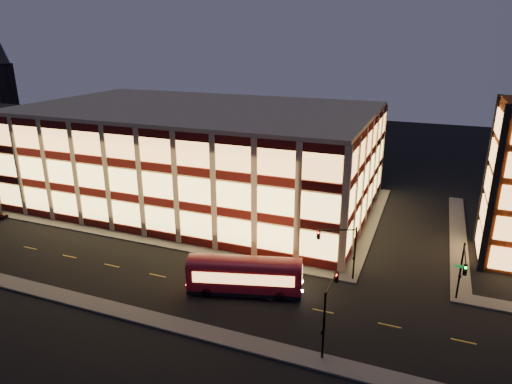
% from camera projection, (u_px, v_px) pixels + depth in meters
% --- Properties ---
extents(ground, '(200.00, 200.00, 0.00)m').
position_uv_depth(ground, '(157.00, 247.00, 55.27)').
color(ground, black).
rests_on(ground, ground).
extents(sidewalk_office_south, '(54.00, 2.00, 0.15)m').
position_uv_depth(sidewalk_office_south, '(141.00, 239.00, 57.18)').
color(sidewalk_office_south, '#514F4C').
rests_on(sidewalk_office_south, ground).
extents(sidewalk_office_east, '(2.00, 30.00, 0.15)m').
position_uv_depth(sidewalk_office_east, '(371.00, 223.00, 62.15)').
color(sidewalk_office_east, '#514F4C').
rests_on(sidewalk_office_east, ground).
extents(sidewalk_tower_west, '(2.00, 30.00, 0.15)m').
position_uv_depth(sidewalk_tower_west, '(458.00, 235.00, 58.30)').
color(sidewalk_tower_west, '#514F4C').
rests_on(sidewalk_tower_west, ground).
extents(sidewalk_near, '(100.00, 2.00, 0.15)m').
position_uv_depth(sidewalk_near, '(82.00, 301.00, 43.82)').
color(sidewalk_near, '#514F4C').
rests_on(sidewalk_near, ground).
extents(office_building, '(50.45, 30.45, 14.50)m').
position_uv_depth(office_building, '(200.00, 155.00, 68.81)').
color(office_building, tan).
rests_on(office_building, ground).
extents(church_tower, '(5.00, 5.00, 18.00)m').
position_uv_depth(church_tower, '(3.00, 101.00, 111.99)').
color(church_tower, '#2D2621').
rests_on(church_tower, ground).
extents(traffic_signal_far, '(3.79, 1.87, 6.00)m').
position_uv_depth(traffic_signal_far, '(342.00, 244.00, 46.38)').
color(traffic_signal_far, black).
rests_on(traffic_signal_far, ground).
extents(traffic_signal_right, '(1.20, 4.37, 6.00)m').
position_uv_depth(traffic_signal_right, '(462.00, 268.00, 41.68)').
color(traffic_signal_right, black).
rests_on(traffic_signal_right, ground).
extents(traffic_signal_near, '(0.32, 4.45, 6.00)m').
position_uv_depth(traffic_signal_near, '(329.00, 304.00, 36.02)').
color(traffic_signal_near, black).
rests_on(traffic_signal_near, ground).
extents(trolley_bus, '(11.52, 5.75, 3.79)m').
position_uv_depth(trolley_bus, '(245.00, 273.00, 44.79)').
color(trolley_bus, maroon).
rests_on(trolley_bus, ground).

